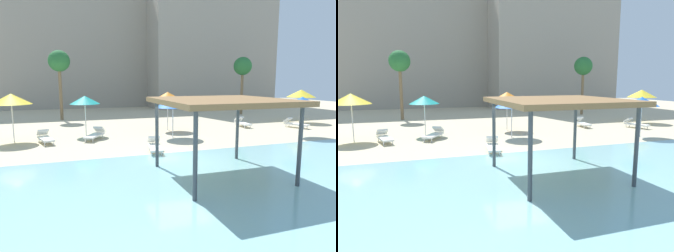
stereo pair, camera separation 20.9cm
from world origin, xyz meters
TOP-DOWN VIEW (x-y plane):
  - ground_plane at (0.00, 0.00)m, footprint 80.00×80.00m
  - lagoon_water at (0.00, -5.25)m, footprint 44.00×13.50m
  - shade_pavilion at (0.76, -2.42)m, footprint 4.48×4.48m
  - beach_umbrella_yellow_0 at (-7.55, 7.22)m, footprint 2.26×2.26m
  - beach_umbrella_blue_1 at (1.74, 5.42)m, footprint 2.21×2.21m
  - beach_umbrella_yellow_2 at (14.57, 8.46)m, footprint 2.36×2.36m
  - beach_umbrella_blue_3 at (9.64, 3.08)m, footprint 2.06×2.06m
  - beach_umbrella_teal_4 at (-3.39, 8.03)m, footprint 1.93×1.93m
  - beach_umbrella_orange_5 at (2.37, 8.24)m, footprint 1.99×1.99m
  - lounge_chair_0 at (-2.95, 6.39)m, footprint 1.47×1.94m
  - lounge_chair_1 at (-5.79, 6.26)m, footprint 1.08×1.99m
  - lounge_chair_2 at (8.46, 7.97)m, footprint 0.79×1.95m
  - lounge_chair_3 at (-0.45, 2.07)m, footprint 0.94×1.97m
  - lounge_chair_4 at (12.00, 6.22)m, footprint 1.19×1.99m
  - palm_tree_0 at (13.27, 15.54)m, footprint 1.90×1.90m
  - palm_tree_1 at (-4.94, 16.85)m, footprint 1.90×1.90m
  - hotel_block_0 at (-2.45, 33.55)m, footprint 23.42×10.60m
  - hotel_block_1 at (14.89, 28.42)m, footprint 17.23×11.00m

SIDE VIEW (x-z plane):
  - ground_plane at x=0.00m, z-range 0.00..0.00m
  - lagoon_water at x=0.00m, z-range 0.00..0.04m
  - lounge_chair_0 at x=-2.95m, z-range -0.04..0.70m
  - lounge_chair_1 at x=-5.79m, z-range -0.04..0.70m
  - lounge_chair_2 at x=8.46m, z-range -0.04..0.70m
  - lounge_chair_3 at x=-0.45m, z-range -0.04..0.70m
  - lounge_chair_4 at x=12.00m, z-range -0.04..0.70m
  - beach_umbrella_blue_1 at x=1.74m, z-range 0.95..3.48m
  - beach_umbrella_blue_3 at x=9.64m, z-range 0.99..3.55m
  - beach_umbrella_teal_4 at x=-3.39m, z-range 1.03..3.62m
  - beach_umbrella_yellow_2 at x=14.57m, z-range 1.08..3.90m
  - beach_umbrella_orange_5 at x=2.37m, z-range 1.11..3.88m
  - beach_umbrella_yellow_0 at x=-7.55m, z-range 1.10..3.93m
  - shade_pavilion at x=0.76m, z-range 1.28..4.19m
  - palm_tree_0 at x=13.27m, z-range 1.94..8.00m
  - palm_tree_1 at x=-4.94m, z-range 2.03..8.31m
  - hotel_block_0 at x=-2.45m, z-range 0.00..18.01m
  - hotel_block_1 at x=14.89m, z-range 0.00..19.75m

